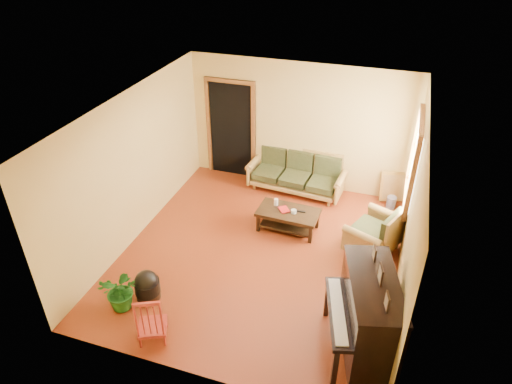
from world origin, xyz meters
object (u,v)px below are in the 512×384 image
(coffee_table, at_px, (288,220))
(sofa, at_px, (296,173))
(footstool, at_px, (148,288))
(ceramic_crock, at_px, (391,202))
(armchair, at_px, (374,228))
(red_chair, at_px, (151,316))
(potted_plant, at_px, (122,291))
(piano, at_px, (369,317))

(coffee_table, bearing_deg, sofa, 98.35)
(footstool, xyz_separation_m, ceramic_crock, (3.29, 3.65, -0.07))
(armchair, bearing_deg, ceramic_crock, 103.63)
(footstool, xyz_separation_m, red_chair, (0.45, -0.64, 0.22))
(armchair, xyz_separation_m, red_chair, (-2.62, -2.85, -0.05))
(red_chair, xyz_separation_m, potted_plant, (-0.69, 0.35, -0.09))
(piano, bearing_deg, red_chair, 178.98)
(armchair, height_order, ceramic_crock, armchair)
(footstool, height_order, ceramic_crock, footstool)
(coffee_table, distance_m, red_chair, 3.17)
(footstool, height_order, red_chair, red_chair)
(armchair, height_order, potted_plant, armchair)
(piano, distance_m, potted_plant, 3.46)
(coffee_table, bearing_deg, potted_plant, -124.41)
(piano, relative_size, ceramic_crock, 5.88)
(armchair, height_order, piano, piano)
(coffee_table, xyz_separation_m, red_chair, (-1.11, -2.97, 0.20))
(sofa, bearing_deg, armchair, -35.61)
(armchair, relative_size, potted_plant, 1.43)
(coffee_table, bearing_deg, ceramic_crock, 37.31)
(footstool, height_order, potted_plant, potted_plant)
(piano, relative_size, red_chair, 1.71)
(footstool, distance_m, red_chair, 0.81)
(sofa, distance_m, potted_plant, 4.27)
(sofa, xyz_separation_m, footstool, (-1.35, -3.67, -0.23))
(sofa, distance_m, ceramic_crock, 1.96)
(coffee_table, bearing_deg, footstool, -123.69)
(red_chair, bearing_deg, potted_plant, 127.77)
(armchair, relative_size, footstool, 2.36)
(coffee_table, relative_size, ceramic_crock, 4.66)
(sofa, relative_size, potted_plant, 3.05)
(coffee_table, height_order, ceramic_crock, coffee_table)
(red_chair, bearing_deg, piano, -11.03)
(red_chair, height_order, ceramic_crock, red_chair)
(footstool, relative_size, ceramic_crock, 1.64)
(sofa, distance_m, piano, 4.08)
(sofa, xyz_separation_m, piano, (1.84, -3.64, 0.19))
(piano, relative_size, footstool, 3.60)
(ceramic_crock, bearing_deg, red_chair, -123.52)
(coffee_table, xyz_separation_m, footstool, (-1.55, -2.33, -0.02))
(sofa, height_order, footstool, sofa)
(coffee_table, relative_size, footstool, 2.85)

